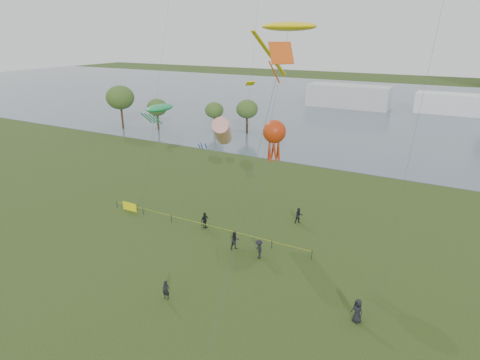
% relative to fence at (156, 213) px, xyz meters
% --- Properties ---
extents(ground_plane, '(400.00, 400.00, 0.00)m').
position_rel_fence_xyz_m(ground_plane, '(12.74, -13.85, -0.55)').
color(ground_plane, '#213510').
extents(lake, '(400.00, 120.00, 0.08)m').
position_rel_fence_xyz_m(lake, '(12.74, 86.15, -0.53)').
color(lake, slate).
rests_on(lake, ground_plane).
extents(pavilion_left, '(22.00, 8.00, 6.00)m').
position_rel_fence_xyz_m(pavilion_left, '(0.74, 81.15, 2.45)').
color(pavilion_left, silver).
rests_on(pavilion_left, ground_plane).
extents(pavilion_right, '(18.00, 7.00, 5.00)m').
position_rel_fence_xyz_m(pavilion_right, '(26.74, 84.15, 1.95)').
color(pavilion_right, white).
rests_on(pavilion_right, ground_plane).
extents(trees, '(30.67, 13.91, 9.14)m').
position_rel_fence_xyz_m(trees, '(-25.96, 34.86, 5.11)').
color(trees, '#342518').
rests_on(trees, ground_plane).
extents(fence, '(24.07, 0.07, 1.05)m').
position_rel_fence_xyz_m(fence, '(0.00, 0.00, 0.00)').
color(fence, black).
rests_on(fence, ground_plane).
extents(spectator_a, '(1.09, 1.11, 1.80)m').
position_rel_fence_xyz_m(spectator_a, '(11.09, -1.82, 0.35)').
color(spectator_a, black).
rests_on(spectator_a, ground_plane).
extents(spectator_b, '(1.30, 1.34, 1.84)m').
position_rel_fence_xyz_m(spectator_b, '(13.80, -2.19, 0.37)').
color(spectator_b, black).
rests_on(spectator_b, ground_plane).
extents(spectator_c, '(0.65, 1.10, 1.76)m').
position_rel_fence_xyz_m(spectator_c, '(6.11, 0.57, 0.33)').
color(spectator_c, black).
rests_on(spectator_c, ground_plane).
extents(spectator_d, '(1.07, 0.94, 1.84)m').
position_rel_fence_xyz_m(spectator_d, '(23.72, -6.62, 0.37)').
color(spectator_d, black).
rests_on(spectator_d, ground_plane).
extents(spectator_f, '(0.64, 0.49, 1.58)m').
position_rel_fence_xyz_m(spectator_f, '(10.10, -11.01, 0.24)').
color(spectator_f, black).
rests_on(spectator_f, ground_plane).
extents(spectator_g, '(1.08, 1.06, 1.76)m').
position_rel_fence_xyz_m(spectator_g, '(14.46, 6.33, 0.33)').
color(spectator_g, black).
rests_on(spectator_g, ground_plane).
extents(kite_stingray, '(5.51, 10.60, 20.46)m').
position_rel_fence_xyz_m(kite_stingray, '(12.18, 6.87, 19.41)').
color(kite_stingray, '#3F3F42').
extents(kite_windsock, '(5.54, 7.12, 11.29)m').
position_rel_fence_xyz_m(kite_windsock, '(5.50, 5.43, 8.81)').
color(kite_windsock, '#3F3F42').
extents(kite_creature, '(2.37, 8.18, 11.40)m').
position_rel_fence_xyz_m(kite_creature, '(-3.83, 6.44, 10.40)').
color(kite_creature, '#3F3F42').
extents(kite_octopus, '(2.25, 6.48, 11.65)m').
position_rel_fence_xyz_m(kite_octopus, '(12.49, 3.57, 9.90)').
color(kite_octopus, '#3F3F42').
extents(kite_delta, '(1.49, 9.74, 18.99)m').
position_rel_fence_xyz_m(kite_delta, '(18.19, -9.57, 16.81)').
color(kite_delta, '#3F3F42').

